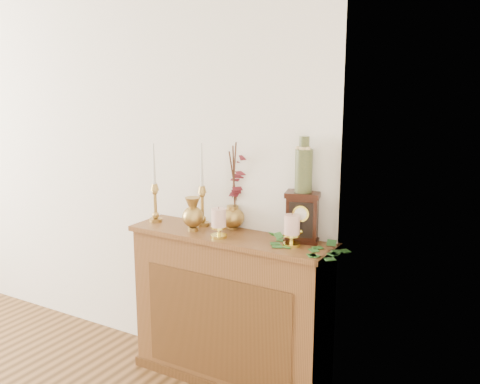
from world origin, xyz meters
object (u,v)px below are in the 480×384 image
Objects in this scene: candlestick_left at (155,196)px; candlestick_center at (202,199)px; ginger_jar at (237,189)px; mantel_clock at (302,217)px; bud_vase at (193,214)px; ceramic_vase at (304,167)px.

candlestick_center is at bearing 13.42° from candlestick_left.
mantel_clock is (0.45, -0.05, -0.10)m from ginger_jar.
mantel_clock is (0.63, 0.14, 0.04)m from bud_vase.
bud_vase is at bearing -8.31° from candlestick_left.
mantel_clock is at bearing 12.69° from bud_vase.
candlestick_left is 0.53m from ginger_jar.
candlestick_center is 1.80× the size of mantel_clock.
mantel_clock is at bearing -6.64° from ginger_jar.
candlestick_left is 0.96m from mantel_clock.
bud_vase is at bearing -83.10° from candlestick_center.
ceramic_vase reaches higher than candlestick_left.
candlestick_left is 0.99m from ceramic_vase.
ceramic_vase is (-0.00, 0.00, 0.28)m from mantel_clock.
candlestick_center is at bearing -177.65° from ceramic_vase.
candlestick_left is at bearing -166.58° from candlestick_center.
ginger_jar reaches higher than mantel_clock.
candlestick_center reaches higher than bud_vase.
candlestick_center reaches higher than candlestick_left.
candlestick_center reaches higher than mantel_clock.
candlestick_left reaches higher than bud_vase.
bud_vase is (0.32, -0.05, -0.06)m from candlestick_left.
ceramic_vase is (0.45, -0.05, 0.18)m from ginger_jar.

